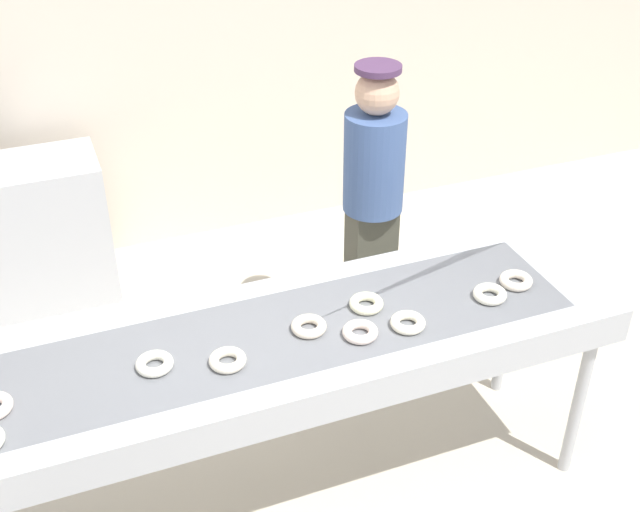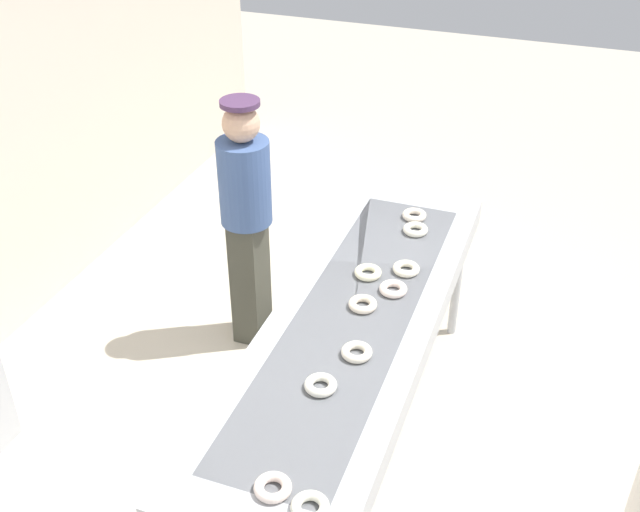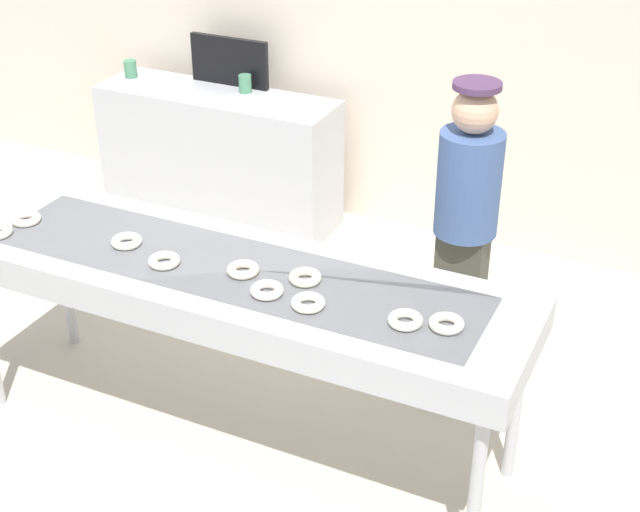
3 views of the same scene
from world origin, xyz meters
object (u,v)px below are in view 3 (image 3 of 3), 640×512
at_px(sugar_donut_0, 26,219).
at_px(sugar_donut_2, 405,320).
at_px(sugar_donut_8, 305,277).
at_px(menu_display, 229,61).
at_px(sugar_donut_4, 308,303).
at_px(sugar_donut_9, 447,324).
at_px(prep_counter, 219,155).
at_px(paper_cup_1, 245,84).
at_px(sugar_donut_3, 243,270).
at_px(paper_cup_0, 130,69).
at_px(fryer_conveyor, 233,283).
at_px(worker_baker, 465,223).
at_px(sugar_donut_5, 267,290).
at_px(sugar_donut_1, 164,261).
at_px(sugar_donut_7, 126,241).

bearing_deg(sugar_donut_0, sugar_donut_2, -1.26).
height_order(sugar_donut_8, menu_display, menu_display).
bearing_deg(sugar_donut_4, sugar_donut_2, 7.16).
height_order(sugar_donut_0, sugar_donut_9, same).
distance_m(sugar_donut_4, sugar_donut_8, 0.21).
relative_size(sugar_donut_0, prep_counter, 0.08).
distance_m(paper_cup_1, menu_display, 0.22).
distance_m(sugar_donut_3, paper_cup_0, 3.00).
height_order(fryer_conveyor, worker_baker, worker_baker).
relative_size(sugar_donut_8, menu_display, 0.24).
bearing_deg(sugar_donut_0, sugar_donut_9, 0.08).
bearing_deg(paper_cup_0, worker_baker, -22.46).
height_order(sugar_donut_0, sugar_donut_3, same).
distance_m(sugar_donut_0, sugar_donut_3, 1.19).
bearing_deg(paper_cup_1, sugar_donut_9, -45.67).
bearing_deg(sugar_donut_8, sugar_donut_3, -168.19).
height_order(sugar_donut_5, sugar_donut_8, same).
bearing_deg(prep_counter, sugar_donut_9, -42.08).
distance_m(sugar_donut_1, sugar_donut_3, 0.37).
xyz_separation_m(sugar_donut_0, worker_baker, (1.91, 0.99, -0.06)).
distance_m(sugar_donut_5, sugar_donut_9, 0.77).
xyz_separation_m(sugar_donut_3, sugar_donut_4, (0.38, -0.12, 0.00)).
relative_size(paper_cup_1, menu_display, 0.21).
height_order(sugar_donut_0, paper_cup_1, paper_cup_1).
bearing_deg(worker_baker, paper_cup_0, -28.00).
distance_m(prep_counter, menu_display, 0.65).
bearing_deg(sugar_donut_7, menu_display, 108.78).
bearing_deg(prep_counter, sugar_donut_2, -44.71).
relative_size(sugar_donut_9, prep_counter, 0.08).
bearing_deg(worker_baker, sugar_donut_0, 21.77).
bearing_deg(fryer_conveyor, sugar_donut_4, -17.72).
bearing_deg(sugar_donut_1, prep_counter, 115.58).
relative_size(sugar_donut_1, sugar_donut_4, 1.00).
distance_m(sugar_donut_4, prep_counter, 2.89).
distance_m(sugar_donut_3, sugar_donut_8, 0.28).
bearing_deg(sugar_donut_5, paper_cup_1, 121.33).
bearing_deg(prep_counter, paper_cup_1, 32.50).
bearing_deg(sugar_donut_0, prep_counter, 95.55).
bearing_deg(fryer_conveyor, sugar_donut_5, -27.53).
bearing_deg(paper_cup_0, prep_counter, -3.01).
xyz_separation_m(sugar_donut_2, sugar_donut_9, (0.16, 0.05, 0.00)).
height_order(sugar_donut_5, prep_counter, sugar_donut_5).
height_order(sugar_donut_0, worker_baker, worker_baker).
relative_size(sugar_donut_1, sugar_donut_5, 1.00).
bearing_deg(sugar_donut_9, paper_cup_1, 134.33).
xyz_separation_m(sugar_donut_7, sugar_donut_8, (0.89, 0.06, 0.00)).
height_order(sugar_donut_0, sugar_donut_4, same).
height_order(sugar_donut_3, sugar_donut_8, same).
relative_size(sugar_donut_1, paper_cup_0, 1.17).
distance_m(sugar_donut_9, prep_counter, 3.20).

